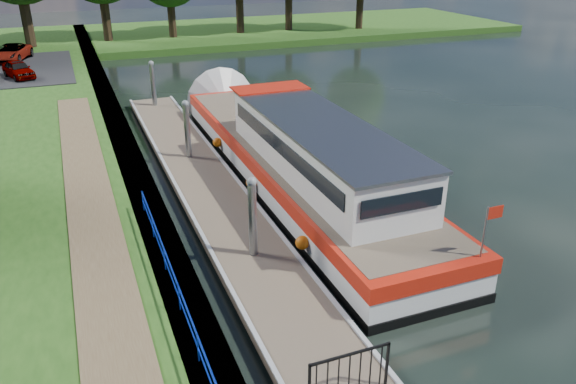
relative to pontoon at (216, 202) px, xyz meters
name	(u,v)px	position (x,y,z in m)	size (l,w,h in m)	color
bank_edge	(139,187)	(-2.55, 2.00, 0.20)	(1.10, 90.00, 0.78)	#473D2D
far_bank	(231,32)	(12.00, 39.00, 0.12)	(60.00, 18.00, 0.60)	#254E16
footpath	(104,281)	(-4.40, -5.00, 0.62)	(1.60, 40.00, 0.05)	brown
blue_fence	(209,372)	(-2.75, -10.00, 1.13)	(0.04, 18.04, 0.72)	#0C2DBF
pontoon	(216,202)	(0.00, 0.00, 0.00)	(2.50, 30.00, 0.56)	brown
mooring_piles	(214,175)	(0.00, 0.00, 1.10)	(0.30, 27.30, 3.55)	gray
gate_panel	(350,369)	(0.00, -10.80, 0.97)	(1.85, 0.05, 1.15)	black
barge	(289,153)	(3.60, 1.59, 0.90)	(4.36, 21.15, 4.78)	black
car_a	(18,69)	(-7.38, 21.89, 1.21)	(1.31, 3.26, 1.11)	#999999
car_d	(11,53)	(-8.09, 28.12, 1.25)	(2.00, 4.34, 1.21)	#999999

